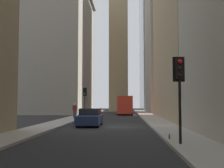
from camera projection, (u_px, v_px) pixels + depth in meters
ground_plane at (107, 126)px, 22.40m from camera, size 135.00×135.00×0.00m
sidewalk_right at (52, 125)px, 22.62m from camera, size 90.00×2.20×0.14m
sidewalk_left at (163, 125)px, 22.18m from camera, size 90.00×2.20×0.14m
building_left_midfar at (206, 0)px, 31.42m from camera, size 19.22×10.50×26.89m
building_left_far at (175, 32)px, 51.63m from camera, size 12.61×10.50×29.72m
building_right_far at (61, 46)px, 52.01m from camera, size 19.74×10.50×24.65m
church_spire at (119, 22)px, 63.79m from camera, size 4.63×4.63×38.97m
delivery_truck at (125, 105)px, 43.05m from camera, size 6.46×2.25×2.84m
sedan_navy at (90, 118)px, 22.63m from camera, size 4.30×1.78×1.42m
traffic_light_foreground at (179, 79)px, 12.05m from camera, size 0.43×0.52×3.77m
traffic_light_midblock at (85, 95)px, 39.35m from camera, size 0.43×0.52×3.82m
pedestrian at (75, 110)px, 32.22m from camera, size 0.26×0.44×1.68m
discarded_bottle at (169, 137)px, 13.39m from camera, size 0.07×0.07×0.27m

